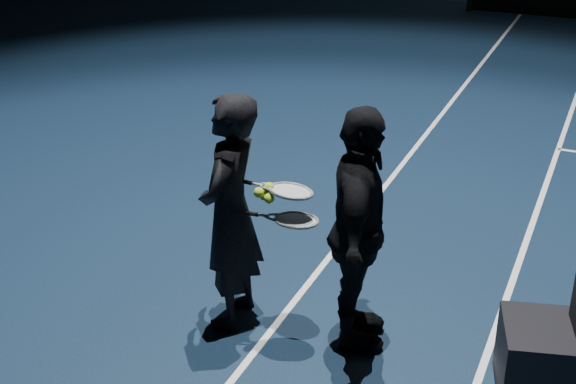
% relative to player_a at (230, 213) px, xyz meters
% --- Properties ---
extents(player_a, '(0.44, 0.62, 1.61)m').
position_rel_player_a_xyz_m(player_a, '(0.00, 0.00, 0.00)').
color(player_a, black).
rests_on(player_a, floor).
extents(player_b, '(0.64, 1.02, 1.61)m').
position_rel_player_a_xyz_m(player_b, '(0.85, 0.09, 0.00)').
color(player_b, black).
rests_on(player_b, floor).
extents(racket_lower, '(0.70, 0.29, 0.03)m').
position_rel_player_a_xyz_m(racket_lower, '(0.45, 0.05, 0.01)').
color(racket_lower, black).
rests_on(racket_lower, player_a).
extents(racket_upper, '(0.71, 0.33, 0.10)m').
position_rel_player_a_xyz_m(racket_upper, '(0.39, 0.08, 0.19)').
color(racket_upper, black).
rests_on(racket_upper, player_b).
extents(tennis_balls, '(0.12, 0.10, 0.12)m').
position_rel_player_a_xyz_m(tennis_balls, '(0.25, 0.03, 0.17)').
color(tennis_balls, '#A0C429').
rests_on(tennis_balls, racket_upper).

